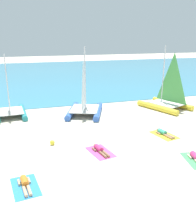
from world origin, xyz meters
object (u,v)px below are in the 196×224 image
(sailboat_yellow, at_px, (166,100))
(towel_rightmost, at_px, (164,135))
(towel_center_left, at_px, (100,152))
(towel_leftmost, at_px, (25,187))
(sunbather_leftmost, at_px, (25,183))
(sunbather_center_left, at_px, (100,150))
(towel_center_right, at_px, (196,160))
(sunbather_center_right, at_px, (196,158))
(sailboat_blue, at_px, (85,105))
(sailboat_teal, at_px, (10,108))
(beach_ball, at_px, (52,143))
(sunbather_rightmost, at_px, (164,133))

(sailboat_yellow, height_order, towel_rightmost, sailboat_yellow)
(towel_center_left, xyz_separation_m, towel_rightmost, (4.82, 1.19, 0.00))
(towel_leftmost, distance_m, towel_center_left, 4.76)
(sunbather_leftmost, distance_m, towel_center_left, 4.74)
(towel_leftmost, xyz_separation_m, sunbather_center_left, (4.17, 2.35, 0.13))
(towel_center_right, relative_size, towel_rightmost, 1.00)
(towel_center_right, bearing_deg, towel_leftmost, 179.01)
(sunbather_center_right, bearing_deg, sailboat_blue, 123.44)
(towel_leftmost, height_order, sunbather_center_left, sunbather_center_left)
(sailboat_blue, relative_size, sailboat_teal, 1.10)
(sailboat_teal, distance_m, beach_ball, 7.10)
(sunbather_center_left, relative_size, towel_rightmost, 0.82)
(sailboat_blue, height_order, sailboat_teal, sailboat_blue)
(sailboat_yellow, distance_m, sunbather_center_left, 10.72)
(beach_ball, bearing_deg, sunbather_leftmost, -113.03)
(sailboat_blue, bearing_deg, sailboat_yellow, 18.45)
(sailboat_teal, distance_m, towel_center_right, 14.48)
(sailboat_teal, relative_size, sunbather_center_right, 3.18)
(towel_center_left, bearing_deg, towel_leftmost, -151.29)
(towel_center_left, relative_size, sunbather_center_right, 1.22)
(sailboat_teal, relative_size, sailboat_yellow, 0.90)
(sunbather_center_right, height_order, towel_rightmost, sunbather_center_right)
(towel_center_left, bearing_deg, sailboat_teal, 120.65)
(sailboat_teal, distance_m, towel_rightmost, 12.21)
(sailboat_blue, bearing_deg, beach_ball, -100.67)
(sunbather_center_right, distance_m, towel_rightmost, 3.57)
(sunbather_leftmost, height_order, sunbather_center_right, same)
(sailboat_blue, distance_m, towel_leftmost, 10.77)
(sunbather_leftmost, relative_size, sunbather_center_right, 1.01)
(sailboat_blue, xyz_separation_m, beach_ball, (-3.39, -5.35, -0.67))
(sailboat_teal, xyz_separation_m, sunbather_rightmost, (9.79, -7.17, -0.61))
(towel_center_left, height_order, towel_center_right, same)
(sunbather_rightmost, bearing_deg, sunbather_leftmost, -169.74)
(sunbather_rightmost, bearing_deg, sailboat_teal, 132.91)
(sailboat_blue, relative_size, towel_center_left, 2.88)
(sailboat_teal, height_order, towel_center_right, sailboat_teal)
(towel_leftmost, relative_size, sunbather_rightmost, 1.22)
(sailboat_blue, height_order, towel_center_left, sailboat_blue)
(towel_rightmost, bearing_deg, towel_leftmost, -158.87)
(sunbather_leftmost, relative_size, towel_center_right, 0.82)
(sailboat_teal, bearing_deg, sunbather_center_right, -52.18)
(towel_center_right, height_order, towel_rightmost, same)
(sunbather_center_right, bearing_deg, sunbather_center_left, 164.44)
(sailboat_teal, xyz_separation_m, towel_rightmost, (9.81, -7.24, -0.73))
(sunbather_leftmost, distance_m, towel_rightmost, 9.63)
(sailboat_blue, distance_m, sunbather_center_right, 10.24)
(sailboat_teal, xyz_separation_m, sunbather_center_right, (9.56, -10.80, -0.61))
(sunbather_rightmost, distance_m, beach_ball, 7.30)
(towel_leftmost, bearing_deg, sunbather_leftmost, 97.48)
(sunbather_center_left, bearing_deg, sailboat_yellow, 27.87)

